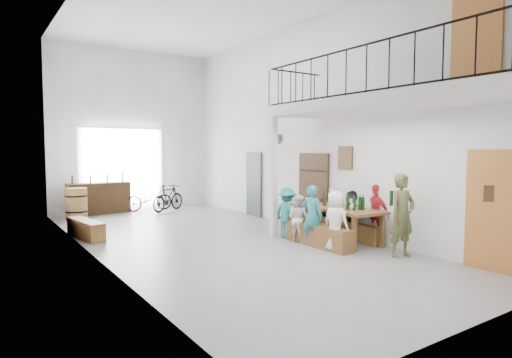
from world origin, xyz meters
TOP-DOWN VIEW (x-y plane):
  - floor at (0.00, 0.00)m, footprint 12.00×12.00m
  - room_walls at (0.00, 0.00)m, footprint 12.00×12.00m
  - gateway_portal at (-0.40, 5.94)m, footprint 2.80×0.08m
  - right_wall_decor at (2.70, -1.87)m, footprint 0.07×8.28m
  - balcony at (1.98, -3.13)m, footprint 1.52×5.62m
  - tasting_table at (2.20, -1.66)m, footprint 1.08×2.38m
  - bench_inner at (1.51, -1.69)m, footprint 0.37×2.07m
  - bench_wall at (2.57, -1.71)m, footprint 0.26×1.80m
  - tableware at (2.15, -1.89)m, footprint 0.66×1.65m
  - side_bench at (-2.50, 1.86)m, footprint 0.56×1.59m
  - oak_barrel at (-2.08, 4.99)m, footprint 0.64×0.64m
  - serving_counter at (-1.26, 5.65)m, footprint 1.97×0.69m
  - counter_bottles at (-1.26, 5.64)m, footprint 1.68×0.23m
  - guest_left_a at (1.49, -2.35)m, footprint 0.46×0.65m
  - guest_left_b at (1.41, -1.71)m, footprint 0.45×0.56m
  - guest_left_c at (1.43, -1.22)m, footprint 0.53×0.61m
  - guest_left_d at (1.43, -0.82)m, footprint 0.45×0.78m
  - guest_right_a at (2.78, -2.30)m, footprint 0.41×0.81m
  - guest_right_b at (2.72, -1.64)m, footprint 0.48×1.10m
  - guest_right_c at (2.81, -0.91)m, footprint 0.46×0.62m
  - host_standing at (2.25, -3.40)m, footprint 0.63×0.44m
  - potted_plant at (2.45, 0.55)m, footprint 0.38×0.33m
  - bicycle_near at (0.35, 5.45)m, footprint 1.62×0.63m
  - bicycle_far at (0.84, 4.96)m, footprint 1.54×1.09m

SIDE VIEW (x-z plane):
  - floor at x=0.00m, z-range 0.00..0.00m
  - potted_plant at x=2.45m, z-range 0.00..0.40m
  - bench_wall at x=2.57m, z-range 0.00..0.41m
  - side_bench at x=-2.50m, z-range 0.00..0.44m
  - bench_inner at x=1.51m, z-range 0.00..0.47m
  - bicycle_near at x=0.35m, z-range 0.00..0.84m
  - bicycle_far at x=0.84m, z-range 0.00..0.91m
  - oak_barrel at x=-2.08m, z-range 0.00..0.94m
  - serving_counter at x=-1.26m, z-range 0.00..1.02m
  - guest_left_c at x=1.43m, z-range 0.00..1.08m
  - guest_right_c at x=2.81m, z-range 0.00..1.14m
  - guest_right_b at x=2.72m, z-range 0.00..1.15m
  - guest_left_d at x=1.43m, z-range 0.00..1.21m
  - guest_left_a at x=1.49m, z-range 0.00..1.25m
  - guest_right_a at x=2.78m, z-range 0.00..1.33m
  - guest_left_b at x=1.41m, z-range 0.00..1.33m
  - tasting_table at x=2.20m, z-range 0.31..1.10m
  - host_standing at x=2.25m, z-range 0.00..1.64m
  - tableware at x=2.15m, z-range 0.76..1.11m
  - counter_bottles at x=-1.26m, z-range 1.02..1.30m
  - gateway_portal at x=-0.40m, z-range 0.00..2.80m
  - right_wall_decor at x=2.70m, z-range -0.80..4.28m
  - balcony at x=1.98m, z-range 0.97..4.96m
  - room_walls at x=0.00m, z-range -2.45..9.55m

